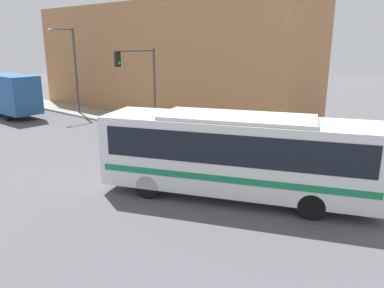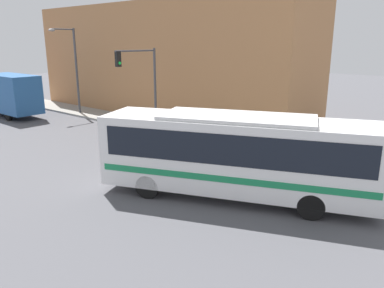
% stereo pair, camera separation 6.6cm
% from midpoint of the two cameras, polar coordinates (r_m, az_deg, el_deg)
% --- Properties ---
extents(ground_plane, '(120.00, 120.00, 0.00)m').
position_cam_midpoint_polar(ground_plane, '(15.90, 5.54, -6.22)').
color(ground_plane, '#515156').
extents(sidewalk, '(2.76, 70.00, 0.14)m').
position_cam_midpoint_polar(sidewalk, '(34.05, -17.39, 4.91)').
color(sidewalk, gray).
rests_on(sidewalk, ground_plane).
extents(building_facade, '(6.00, 25.50, 8.74)m').
position_cam_midpoint_polar(building_facade, '(31.52, -4.72, 12.64)').
color(building_facade, '#B27A4C').
rests_on(building_facade, ground_plane).
extents(city_bus, '(6.18, 10.42, 3.21)m').
position_cam_midpoint_polar(city_bus, '(14.17, 6.65, -1.10)').
color(city_bus, white).
rests_on(city_bus, ground_plane).
extents(delivery_truck, '(2.24, 7.63, 3.34)m').
position_cam_midpoint_polar(delivery_truck, '(33.64, -26.48, 6.87)').
color(delivery_truck, '#265999').
rests_on(delivery_truck, ground_plane).
extents(fire_hydrant, '(0.24, 0.32, 0.68)m').
position_cam_midpoint_polar(fire_hydrant, '(21.19, 7.44, 0.60)').
color(fire_hydrant, '#999999').
rests_on(fire_hydrant, sidewalk).
extents(traffic_light_pole, '(3.28, 0.35, 5.29)m').
position_cam_midpoint_polar(traffic_light_pole, '(24.30, -7.75, 10.36)').
color(traffic_light_pole, '#47474C').
rests_on(traffic_light_pole, sidewalk).
extents(parking_meter, '(0.14, 0.14, 1.19)m').
position_cam_midpoint_polar(parking_meter, '(25.41, -6.03, 4.20)').
color(parking_meter, '#47474C').
rests_on(parking_meter, sidewalk).
extents(street_lamp, '(2.24, 0.28, 6.70)m').
position_cam_midpoint_polar(street_lamp, '(32.02, -17.86, 11.58)').
color(street_lamp, '#47474C').
rests_on(street_lamp, sidewalk).
extents(pedestrian_near_corner, '(0.34, 0.34, 1.60)m').
position_cam_midpoint_polar(pedestrian_near_corner, '(23.54, 0.69, 3.39)').
color(pedestrian_near_corner, '#23283D').
rests_on(pedestrian_near_corner, sidewalk).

